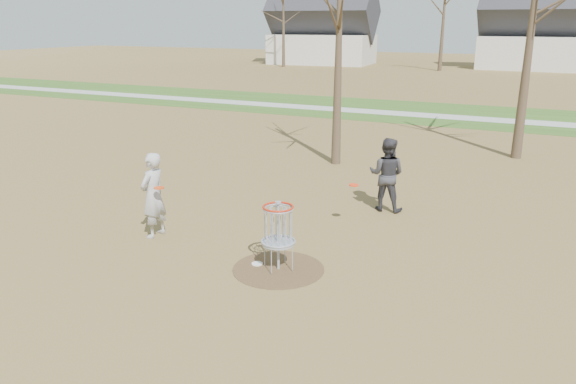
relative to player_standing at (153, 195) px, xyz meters
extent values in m
plane|color=brown|center=(3.28, -0.42, -0.96)|extent=(160.00, 160.00, 0.00)
cube|color=#2D5119|center=(3.28, 20.58, -0.95)|extent=(160.00, 8.00, 0.01)
cube|color=#9E9E99|center=(3.28, 19.58, -0.94)|extent=(160.00, 1.50, 0.01)
cylinder|color=#47331E|center=(3.28, -0.42, -0.95)|extent=(1.80, 1.80, 0.01)
imported|color=#AEAEAE|center=(0.00, 0.00, 0.00)|extent=(0.48, 0.71, 1.92)
imported|color=#333136|center=(4.16, 4.00, -0.02)|extent=(0.94, 0.74, 1.88)
cylinder|color=white|center=(2.81, -0.41, -0.94)|extent=(0.22, 0.22, 0.02)
cylinder|color=#FF330D|center=(3.83, 2.40, 0.08)|extent=(0.22, 0.22, 0.03)
cylinder|color=#DF3D0B|center=(0.30, -0.16, 0.26)|extent=(0.22, 0.22, 0.02)
cylinder|color=#9EA3AD|center=(3.28, -0.42, -0.28)|extent=(0.05, 0.05, 1.35)
cylinder|color=#9EA3AD|center=(3.28, -0.42, -0.41)|extent=(0.64, 0.64, 0.04)
torus|color=#9EA3AD|center=(3.28, -0.42, 0.29)|extent=(0.60, 0.60, 0.04)
torus|color=red|center=(3.28, -0.42, 0.33)|extent=(0.60, 0.60, 0.04)
cone|color=#382B1E|center=(1.28, 8.08, 2.79)|extent=(0.32, 0.32, 7.50)
cone|color=#382B1E|center=(6.78, 11.58, 3.29)|extent=(0.36, 0.36, 8.50)
cone|color=#382B1E|center=(-18.72, 45.58, 3.04)|extent=(0.36, 0.36, 8.00)
cone|color=#382B1E|center=(-2.72, 47.58, 3.54)|extent=(0.40, 0.40, 9.00)
cube|color=silver|center=(-16.72, 51.58, 0.64)|extent=(11.46, 7.75, 3.20)
pyramid|color=#2D2D33|center=(-16.72, 51.58, 4.02)|extent=(12.01, 7.79, 3.55)
cube|color=silver|center=(5.28, 53.58, 0.64)|extent=(10.24, 7.34, 3.20)
pyramid|color=#2D2D33|center=(5.28, 53.58, 4.02)|extent=(10.74, 7.36, 3.55)
camera|label=1|loc=(7.74, -9.42, 3.68)|focal=35.00mm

